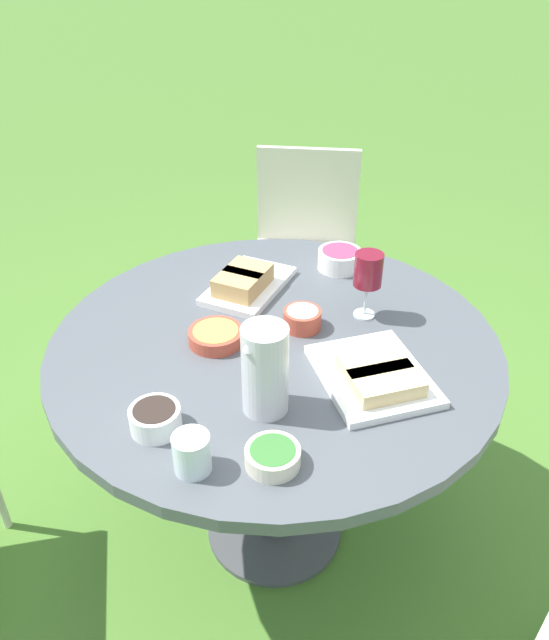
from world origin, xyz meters
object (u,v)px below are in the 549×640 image
at_px(dining_table, 274,372).
at_px(wine_glass, 368,272).
at_px(water_pitcher, 265,370).
at_px(chair_far_back, 305,239).

bearing_deg(dining_table, wine_glass, 158.31).
distance_m(dining_table, water_pitcher, 0.35).
distance_m(dining_table, wine_glass, 0.37).
bearing_deg(water_pitcher, chair_far_back, -142.41).
relative_size(dining_table, wine_glass, 6.18).
height_order(chair_far_back, water_pitcher, water_pitcher).
xyz_separation_m(water_pitcher, wine_glass, (-0.47, -0.07, 0.03)).
xyz_separation_m(dining_table, chair_far_back, (-0.88, -0.67, -0.14)).
distance_m(chair_far_back, water_pitcher, 1.42).
bearing_deg(water_pitcher, wine_glass, -171.37).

